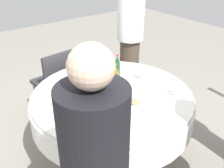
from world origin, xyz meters
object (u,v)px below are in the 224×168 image
(bottle_amber_rear, at_px, (115,81))
(person_outer, at_px, (130,37))
(bottle_clear_outer, at_px, (104,97))
(plate_left, at_px, (97,73))
(wine_glass_south, at_px, (92,103))
(plate_inner, at_px, (135,103))
(dining_table, at_px, (112,107))
(plate_near, at_px, (78,85))
(wine_glass_front, at_px, (142,70))
(wine_glass_west, at_px, (177,88))
(chair_front, at_px, (56,79))
(bottle_dark_green_far, at_px, (117,68))

(bottle_amber_rear, xyz_separation_m, person_outer, (0.86, -0.92, -0.01))
(bottle_clear_outer, distance_m, plate_left, 0.68)
(wine_glass_south, bearing_deg, plate_inner, -106.40)
(dining_table, relative_size, plate_near, 6.66)
(plate_inner, bearing_deg, wine_glass_front, -50.62)
(bottle_amber_rear, relative_size, wine_glass_south, 2.13)
(wine_glass_front, bearing_deg, wine_glass_west, -176.36)
(wine_glass_south, relative_size, plate_near, 0.63)
(bottle_amber_rear, bearing_deg, chair_front, 6.33)
(person_outer, height_order, chair_front, person_outer)
(bottle_dark_green_far, bearing_deg, chair_front, 22.31)
(plate_inner, bearing_deg, bottle_dark_green_far, -20.45)
(chair_front, bearing_deg, plate_inner, -89.27)
(bottle_amber_rear, xyz_separation_m, plate_near, (0.34, 0.18, -0.13))
(dining_table, bearing_deg, bottle_amber_rear, -165.01)
(person_outer, xyz_separation_m, chair_front, (0.15, 1.03, -0.36))
(plate_left, bearing_deg, dining_table, 164.58)
(dining_table, bearing_deg, plate_left, -15.42)
(plate_near, bearing_deg, bottle_amber_rear, -151.84)
(dining_table, distance_m, plate_left, 0.46)
(bottle_dark_green_far, bearing_deg, plate_near, 73.97)
(plate_near, bearing_deg, wine_glass_south, 163.00)
(bottle_amber_rear, relative_size, wine_glass_west, 2.29)
(bottle_amber_rear, xyz_separation_m, plate_left, (0.45, -0.11, -0.13))
(bottle_dark_green_far, bearing_deg, bottle_amber_rear, 137.75)
(bottle_clear_outer, relative_size, plate_inner, 1.20)
(plate_near, xyz_separation_m, chair_front, (0.66, -0.07, -0.23))
(wine_glass_west, bearing_deg, dining_table, 46.74)
(plate_left, relative_size, plate_near, 0.96)
(bottle_dark_green_far, relative_size, plate_inner, 1.16)
(bottle_clear_outer, bearing_deg, bottle_dark_green_far, -49.37)
(bottle_amber_rear, distance_m, wine_glass_south, 0.35)
(bottle_amber_rear, distance_m, person_outer, 1.26)
(wine_glass_west, xyz_separation_m, plate_near, (0.70, 0.59, -0.09))
(dining_table, xyz_separation_m, wine_glass_front, (0.02, -0.39, 0.26))
(bottle_clear_outer, distance_m, bottle_dark_green_far, 0.56)
(dining_table, relative_size, bottle_clear_outer, 5.56)
(plate_inner, xyz_separation_m, plate_near, (0.57, 0.22, -0.00))
(wine_glass_front, relative_size, plate_near, 0.69)
(wine_glass_front, bearing_deg, wine_glass_south, 104.30)
(bottle_dark_green_far, distance_m, chair_front, 0.91)
(bottle_amber_rear, distance_m, plate_inner, 0.27)
(plate_left, distance_m, plate_near, 0.31)
(wine_glass_south, bearing_deg, wine_glass_front, -75.70)
(bottle_amber_rear, bearing_deg, bottle_dark_green_far, -42.25)
(wine_glass_west, relative_size, person_outer, 0.08)
(wine_glass_front, relative_size, person_outer, 0.09)
(wine_glass_south, bearing_deg, person_outer, -51.65)
(bottle_dark_green_far, bearing_deg, wine_glass_south, 123.71)
(person_outer, bearing_deg, bottle_dark_green_far, -90.20)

